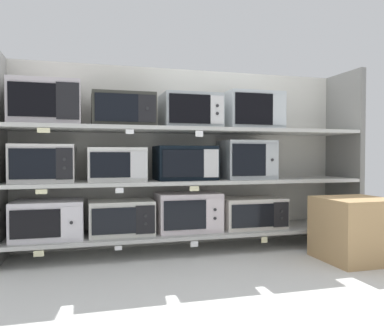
{
  "coord_description": "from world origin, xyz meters",
  "views": [
    {
      "loc": [
        -0.88,
        -3.19,
        0.81
      ],
      "look_at": [
        0.0,
        0.0,
        0.71
      ],
      "focal_mm": 36.22,
      "sensor_mm": 36.0,
      "label": 1
    }
  ],
  "objects_px": {
    "microwave_6": "(185,163)",
    "shipping_carton": "(355,229)",
    "microwave_8": "(46,104)",
    "microwave_9": "(123,111)",
    "microwave_2": "(188,212)",
    "microwave_7": "(247,160)",
    "microwave_10": "(190,112)",
    "microwave_0": "(48,219)",
    "microwave_1": "(121,217)",
    "microwave_11": "(252,111)",
    "microwave_3": "(251,212)",
    "microwave_4": "(43,163)",
    "microwave_5": "(116,164)"
  },
  "relations": [
    {
      "from": "microwave_11",
      "to": "shipping_carton",
      "type": "relative_size",
      "value": 0.97
    },
    {
      "from": "microwave_3",
      "to": "microwave_5",
      "type": "distance_m",
      "value": 1.27
    },
    {
      "from": "microwave_3",
      "to": "microwave_10",
      "type": "relative_size",
      "value": 1.15
    },
    {
      "from": "microwave_0",
      "to": "microwave_8",
      "type": "height_order",
      "value": "microwave_8"
    },
    {
      "from": "microwave_8",
      "to": "microwave_11",
      "type": "distance_m",
      "value": 1.72
    },
    {
      "from": "microwave_5",
      "to": "microwave_3",
      "type": "bearing_deg",
      "value": -0.01
    },
    {
      "from": "microwave_3",
      "to": "microwave_8",
      "type": "relative_size",
      "value": 1.08
    },
    {
      "from": "microwave_6",
      "to": "microwave_7",
      "type": "height_order",
      "value": "microwave_7"
    },
    {
      "from": "microwave_2",
      "to": "microwave_4",
      "type": "relative_size",
      "value": 1.15
    },
    {
      "from": "microwave_2",
      "to": "microwave_6",
      "type": "distance_m",
      "value": 0.42
    },
    {
      "from": "microwave_3",
      "to": "microwave_10",
      "type": "height_order",
      "value": "microwave_10"
    },
    {
      "from": "microwave_2",
      "to": "microwave_9",
      "type": "height_order",
      "value": "microwave_9"
    },
    {
      "from": "microwave_10",
      "to": "microwave_0",
      "type": "bearing_deg",
      "value": 179.98
    },
    {
      "from": "microwave_6",
      "to": "microwave_10",
      "type": "bearing_deg",
      "value": -0.29
    },
    {
      "from": "microwave_4",
      "to": "microwave_7",
      "type": "xyz_separation_m",
      "value": [
        1.7,
        -0.0,
        0.02
      ]
    },
    {
      "from": "microwave_11",
      "to": "shipping_carton",
      "type": "height_order",
      "value": "microwave_11"
    },
    {
      "from": "shipping_carton",
      "to": "microwave_11",
      "type": "bearing_deg",
      "value": 131.73
    },
    {
      "from": "microwave_2",
      "to": "microwave_11",
      "type": "distance_m",
      "value": 1.06
    },
    {
      "from": "microwave_1",
      "to": "microwave_8",
      "type": "xyz_separation_m",
      "value": [
        -0.57,
        0.0,
        0.9
      ]
    },
    {
      "from": "microwave_1",
      "to": "microwave_7",
      "type": "bearing_deg",
      "value": -0.01
    },
    {
      "from": "microwave_1",
      "to": "microwave_11",
      "type": "xyz_separation_m",
      "value": [
        1.16,
        -0.0,
        0.9
      ]
    },
    {
      "from": "microwave_0",
      "to": "microwave_5",
      "type": "xyz_separation_m",
      "value": [
        0.53,
        -0.0,
        0.42
      ]
    },
    {
      "from": "microwave_6",
      "to": "microwave_1",
      "type": "bearing_deg",
      "value": 179.99
    },
    {
      "from": "microwave_8",
      "to": "shipping_carton",
      "type": "bearing_deg",
      "value": -15.67
    },
    {
      "from": "microwave_9",
      "to": "microwave_11",
      "type": "distance_m",
      "value": 1.14
    },
    {
      "from": "microwave_2",
      "to": "shipping_carton",
      "type": "relative_size",
      "value": 1.05
    },
    {
      "from": "microwave_5",
      "to": "microwave_10",
      "type": "height_order",
      "value": "microwave_10"
    },
    {
      "from": "microwave_2",
      "to": "microwave_4",
      "type": "xyz_separation_m",
      "value": [
        -1.16,
        -0.0,
        0.42
      ]
    },
    {
      "from": "microwave_8",
      "to": "microwave_1",
      "type": "bearing_deg",
      "value": -0.01
    },
    {
      "from": "microwave_1",
      "to": "microwave_10",
      "type": "relative_size",
      "value": 1.06
    },
    {
      "from": "microwave_1",
      "to": "shipping_carton",
      "type": "distance_m",
      "value": 1.85
    },
    {
      "from": "microwave_7",
      "to": "shipping_carton",
      "type": "height_order",
      "value": "microwave_7"
    },
    {
      "from": "microwave_2",
      "to": "microwave_11",
      "type": "bearing_deg",
      "value": -0.03
    },
    {
      "from": "microwave_4",
      "to": "microwave_6",
      "type": "xyz_separation_m",
      "value": [
        1.13,
        0.0,
        -0.0
      ]
    },
    {
      "from": "microwave_9",
      "to": "microwave_5",
      "type": "bearing_deg",
      "value": 179.63
    },
    {
      "from": "microwave_6",
      "to": "shipping_carton",
      "type": "height_order",
      "value": "microwave_6"
    },
    {
      "from": "microwave_9",
      "to": "microwave_2",
      "type": "bearing_deg",
      "value": 0.03
    },
    {
      "from": "microwave_2",
      "to": "microwave_5",
      "type": "height_order",
      "value": "microwave_5"
    },
    {
      "from": "microwave_4",
      "to": "microwave_6",
      "type": "distance_m",
      "value": 1.13
    },
    {
      "from": "microwave_1",
      "to": "microwave_9",
      "type": "bearing_deg",
      "value": -0.87
    },
    {
      "from": "microwave_8",
      "to": "microwave_10",
      "type": "xyz_separation_m",
      "value": [
        1.15,
        -0.0,
        -0.03
      ]
    },
    {
      "from": "microwave_4",
      "to": "microwave_0",
      "type": "bearing_deg",
      "value": 0.53
    },
    {
      "from": "microwave_7",
      "to": "microwave_8",
      "type": "bearing_deg",
      "value": 179.99
    },
    {
      "from": "microwave_7",
      "to": "microwave_10",
      "type": "xyz_separation_m",
      "value": [
        -0.52,
        -0.0,
        0.41
      ]
    },
    {
      "from": "microwave_9",
      "to": "microwave_10",
      "type": "height_order",
      "value": "microwave_10"
    },
    {
      "from": "microwave_6",
      "to": "microwave_8",
      "type": "relative_size",
      "value": 0.97
    },
    {
      "from": "microwave_2",
      "to": "microwave_10",
      "type": "relative_size",
      "value": 1.1
    },
    {
      "from": "microwave_0",
      "to": "microwave_1",
      "type": "relative_size",
      "value": 1.02
    },
    {
      "from": "microwave_4",
      "to": "microwave_9",
      "type": "height_order",
      "value": "microwave_9"
    },
    {
      "from": "microwave_7",
      "to": "microwave_11",
      "type": "xyz_separation_m",
      "value": [
        0.05,
        -0.0,
        0.43
      ]
    }
  ]
}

